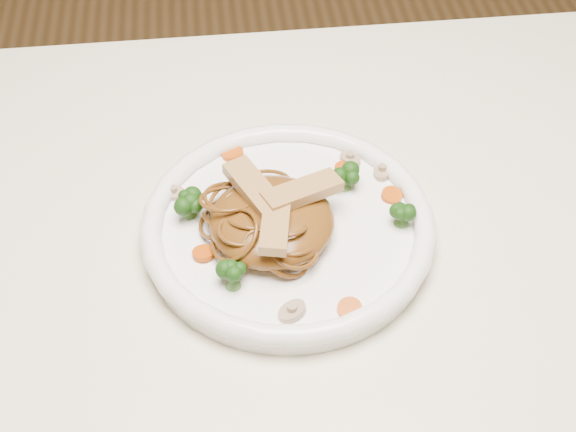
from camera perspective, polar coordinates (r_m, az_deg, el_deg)
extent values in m
cube|color=beige|center=(0.75, 1.64, -6.09)|extent=(1.20, 0.80, 0.04)
cylinder|color=white|center=(0.77, 0.00, -1.13)|extent=(0.27, 0.27, 0.02)
ellipsoid|color=brown|center=(0.74, -1.13, -0.34)|extent=(0.15, 0.15, 0.04)
cube|color=tan|center=(0.74, 0.98, 1.70)|extent=(0.08, 0.05, 0.01)
cube|color=tan|center=(0.74, -2.26, 1.83)|extent=(0.06, 0.08, 0.01)
cube|color=tan|center=(0.71, -0.86, -0.35)|extent=(0.04, 0.08, 0.01)
cylinder|color=#B44506|center=(0.81, 3.84, 3.28)|extent=(0.02, 0.02, 0.00)
cylinder|color=#B44506|center=(0.74, -5.84, -2.57)|extent=(0.03, 0.03, 0.00)
cylinder|color=#B44506|center=(0.79, 7.15, 1.42)|extent=(0.02, 0.02, 0.00)
cylinder|color=#B44506|center=(0.83, -3.83, 4.30)|extent=(0.03, 0.03, 0.00)
cylinder|color=#B44506|center=(0.70, 4.27, -6.38)|extent=(0.02, 0.02, 0.00)
cylinder|color=tan|center=(0.70, 0.28, -6.58)|extent=(0.04, 0.04, 0.01)
cylinder|color=tan|center=(0.81, 6.52, 3.07)|extent=(0.03, 0.03, 0.01)
cylinder|color=tan|center=(0.79, -7.86, 1.58)|extent=(0.03, 0.03, 0.01)
cylinder|color=tan|center=(0.82, 4.30, 3.92)|extent=(0.03, 0.03, 0.01)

